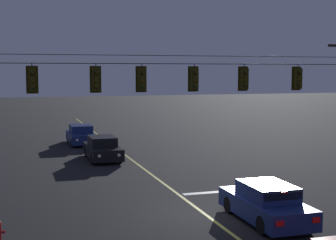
# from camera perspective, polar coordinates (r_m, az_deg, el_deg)

# --- Properties ---
(ground_plane) EXTENTS (180.00, 180.00, 0.00)m
(ground_plane) POSITION_cam_1_polar(r_m,az_deg,el_deg) (19.36, 4.12, -10.48)
(ground_plane) COLOR black
(lane_centre_stripe) EXTENTS (0.14, 60.00, 0.01)m
(lane_centre_stripe) POSITION_cam_1_polar(r_m,az_deg,el_deg) (28.33, -2.98, -5.32)
(lane_centre_stripe) COLOR #D1C64C
(lane_centre_stripe) RESTS_ON ground
(stop_bar_paint) EXTENTS (3.40, 0.36, 0.01)m
(stop_bar_paint) POSITION_cam_1_polar(r_m,az_deg,el_deg) (22.79, 5.81, -8.03)
(stop_bar_paint) COLOR silver
(stop_bar_paint) RESTS_ON ground
(signal_span_assembly) EXTENTS (18.99, 0.32, 7.05)m
(signal_span_assembly) POSITION_cam_1_polar(r_m,az_deg,el_deg) (22.12, 0.76, 1.22)
(signal_span_assembly) COLOR #2D2116
(signal_span_assembly) RESTS_ON ground
(traffic_light_leftmost) EXTENTS (0.48, 0.41, 1.22)m
(traffic_light_leftmost) POSITION_cam_1_polar(r_m,az_deg,el_deg) (20.99, -15.02, 4.41)
(traffic_light_leftmost) COLOR black
(traffic_light_left_inner) EXTENTS (0.48, 0.41, 1.22)m
(traffic_light_left_inner) POSITION_cam_1_polar(r_m,az_deg,el_deg) (21.24, -8.09, 4.55)
(traffic_light_left_inner) COLOR black
(traffic_light_centre) EXTENTS (0.48, 0.41, 1.22)m
(traffic_light_centre) POSITION_cam_1_polar(r_m,az_deg,el_deg) (21.63, -2.94, 4.62)
(traffic_light_centre) COLOR black
(traffic_light_right_inner) EXTENTS (0.48, 0.41, 1.22)m
(traffic_light_right_inner) POSITION_cam_1_polar(r_m,az_deg,el_deg) (22.33, 2.99, 4.65)
(traffic_light_right_inner) COLOR black
(traffic_light_rightmost) EXTENTS (0.48, 0.41, 1.22)m
(traffic_light_rightmost) POSITION_cam_1_polar(r_m,az_deg,el_deg) (23.27, 8.59, 4.63)
(traffic_light_rightmost) COLOR black
(traffic_light_far_right) EXTENTS (0.48, 0.41, 1.22)m
(traffic_light_far_right) POSITION_cam_1_polar(r_m,az_deg,el_deg) (24.59, 14.42, 4.56)
(traffic_light_far_right) COLOR black
(car_waiting_near_lane) EXTENTS (1.80, 4.33, 1.39)m
(car_waiting_near_lane) POSITION_cam_1_polar(r_m,az_deg,el_deg) (18.52, 10.97, -9.23)
(car_waiting_near_lane) COLOR navy
(car_waiting_near_lane) RESTS_ON ground
(car_oncoming_lead) EXTENTS (1.80, 4.42, 1.39)m
(car_oncoming_lead) POSITION_cam_1_polar(r_m,az_deg,el_deg) (30.95, -7.37, -3.22)
(car_oncoming_lead) COLOR black
(car_oncoming_lead) RESTS_ON ground
(car_oncoming_trailing) EXTENTS (1.80, 4.42, 1.39)m
(car_oncoming_trailing) POSITION_cam_1_polar(r_m,az_deg,el_deg) (37.74, -9.75, -1.68)
(car_oncoming_trailing) COLOR navy
(car_oncoming_trailing) RESTS_ON ground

